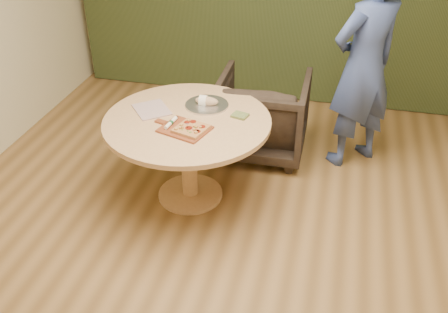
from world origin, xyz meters
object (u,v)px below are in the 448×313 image
at_px(pizza_paddle, 184,129).
at_px(person_standing, 364,66).
at_px(bread_roll, 206,101).
at_px(armchair, 262,111).
at_px(serving_tray, 207,105).
at_px(flatbread_pizza, 191,129).
at_px(pedestal_table, 188,134).
at_px(cutlery_roll, 171,123).

distance_m(pizza_paddle, person_standing, 1.70).
bearing_deg(person_standing, pizza_paddle, -1.51).
xyz_separation_m(bread_roll, armchair, (0.38, 0.62, -0.37)).
relative_size(pizza_paddle, bread_roll, 2.45).
distance_m(pizza_paddle, armchair, 1.18).
distance_m(serving_tray, armchair, 0.80).
height_order(flatbread_pizza, armchair, armchair).
distance_m(flatbread_pizza, serving_tray, 0.44).
relative_size(serving_tray, armchair, 0.42).
xyz_separation_m(pizza_paddle, flatbread_pizza, (0.06, -0.02, 0.02)).
xyz_separation_m(pedestal_table, person_standing, (1.31, 0.92, 0.34)).
relative_size(pedestal_table, pizza_paddle, 2.79).
height_order(pedestal_table, flatbread_pizza, flatbread_pizza).
height_order(armchair, person_standing, person_standing).
bearing_deg(armchair, person_standing, -177.63).
distance_m(cutlery_roll, armchair, 1.21).
relative_size(bread_roll, person_standing, 0.10).
height_order(pizza_paddle, flatbread_pizza, flatbread_pizza).
height_order(pizza_paddle, cutlery_roll, cutlery_roll).
xyz_separation_m(pedestal_table, pizza_paddle, (0.03, -0.17, 0.15)).
xyz_separation_m(flatbread_pizza, person_standing, (1.22, 1.11, 0.17)).
bearing_deg(serving_tray, person_standing, 28.71).
xyz_separation_m(pizza_paddle, bread_roll, (0.06, 0.42, 0.04)).
height_order(serving_tray, armchair, armchair).
xyz_separation_m(armchair, person_standing, (0.86, 0.05, 0.52)).
bearing_deg(flatbread_pizza, cutlery_roll, 165.71).
bearing_deg(person_standing, pedestal_table, -6.62).
height_order(pedestal_table, armchair, armchair).
bearing_deg(bread_roll, cutlery_roll, -113.07).
bearing_deg(armchair, flatbread_pizza, 70.13).
relative_size(pedestal_table, serving_tray, 3.72).
bearing_deg(bread_roll, armchair, 58.94).
height_order(cutlery_roll, armchair, armchair).
distance_m(pizza_paddle, serving_tray, 0.43).
relative_size(pedestal_table, cutlery_roll, 6.64).
bearing_deg(flatbread_pizza, person_standing, 42.10).
height_order(serving_tray, bread_roll, bread_roll).
relative_size(flatbread_pizza, cutlery_roll, 1.38).
relative_size(flatbread_pizza, armchair, 0.32).
bearing_deg(cutlery_roll, person_standing, 45.79).
bearing_deg(flatbread_pizza, pizza_paddle, 165.56).
xyz_separation_m(flatbread_pizza, armchair, (0.37, 1.06, -0.35)).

